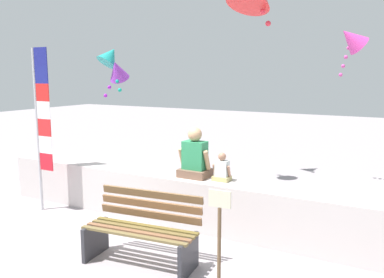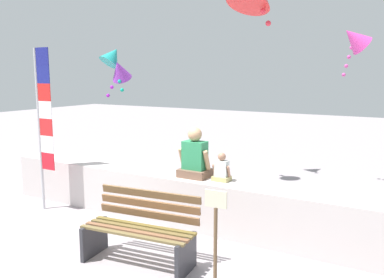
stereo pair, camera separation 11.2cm
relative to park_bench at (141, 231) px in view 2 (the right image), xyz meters
The scene contains 10 objects.
ground_plane 0.79m from the park_bench, 123.37° to the left, with size 40.00×40.00×0.00m, color gray.
seawall_ledge 1.51m from the park_bench, 104.29° to the left, with size 6.85×0.64×0.78m, color beige.
park_bench is the anchor object (origin of this frame).
person_adult 1.62m from the park_bench, 91.75° to the left, with size 0.51×0.38×0.79m.
person_child 1.62m from the park_bench, 73.94° to the left, with size 0.28×0.21×0.43m.
flag_banner 3.03m from the park_bench, 163.63° to the left, with size 0.35×0.05×2.82m.
kite_magenta 5.79m from the park_bench, 70.97° to the left, with size 0.80×0.74×1.09m.
kite_purple 4.44m from the park_bench, 133.22° to the left, with size 0.60×0.65×0.86m.
kite_teal 4.76m from the park_bench, 134.95° to the left, with size 0.73×0.71×1.04m.
sign_post 1.30m from the park_bench, 14.75° to the right, with size 0.24×0.04×1.21m.
Camera 2 is at (3.38, -4.45, 2.38)m, focal length 37.71 mm.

